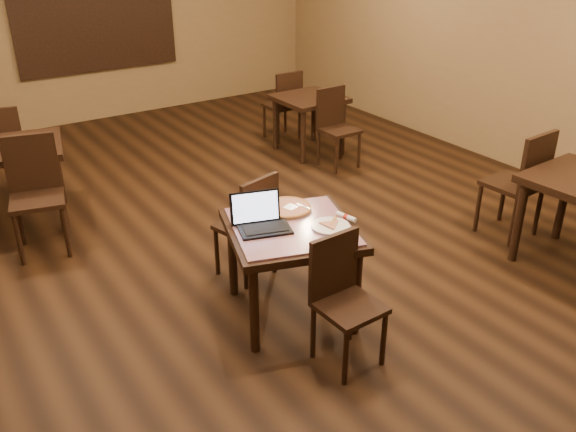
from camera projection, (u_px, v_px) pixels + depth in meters
ground at (241, 265)px, 5.43m from camera, size 10.00×10.00×0.00m
wall_back at (59, 19)px, 8.49m from camera, size 8.00×0.02×3.00m
wall_right at (550, 46)px, 6.75m from camera, size 0.02×10.00×3.00m
mural at (95, 13)px, 8.69m from camera, size 2.34×0.05×1.64m
tiled_table at (291, 238)px, 4.50m from camera, size 1.16×1.16×0.76m
chair_main_near at (342, 293)px, 4.10m from camera, size 0.41×0.41×0.92m
chair_main_far at (252, 221)px, 5.04m from camera, size 0.50×0.50×0.94m
laptop at (260, 219)px, 4.41m from camera, size 0.43×0.39×0.25m
plate at (330, 226)px, 4.43m from camera, size 0.28×0.28×0.02m
pizza_slice at (330, 225)px, 4.42m from camera, size 0.24×0.24×0.02m
pizza_pan at (287, 209)px, 4.70m from camera, size 0.40×0.40×0.01m
pizza_whole at (287, 207)px, 4.69m from camera, size 0.38×0.38×0.03m
spatula at (291, 207)px, 4.68m from camera, size 0.14×0.24×0.01m
napkin_roll at (346, 217)px, 4.54m from camera, size 0.07×0.18×0.04m
other_table_a at (309, 106)px, 7.78m from camera, size 0.79×0.79×0.74m
other_table_a_chair_near at (335, 123)px, 7.40m from camera, size 0.42×0.42×0.95m
other_table_a_chair_far at (285, 102)px, 8.23m from camera, size 0.42×0.42×0.95m
other_table_b at (16, 159)px, 5.90m from camera, size 1.06×1.06×0.82m
other_table_b_chair_near at (35, 187)px, 5.49m from camera, size 0.55×0.55×1.06m
other_table_b_chair_far at (2, 149)px, 6.39m from camera, size 0.55×0.55×1.06m
other_table_c_chair_far at (523, 179)px, 5.66m from camera, size 0.49×0.49×1.07m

